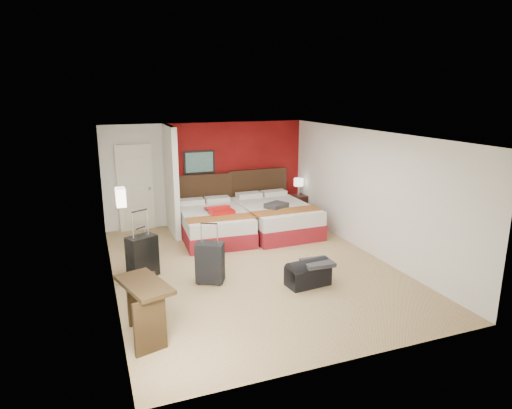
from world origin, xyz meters
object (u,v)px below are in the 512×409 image
table_lamp (299,187)px  duffel_bag (308,275)px  desk (146,310)px  bed_right (275,218)px  suitcase_navy (143,259)px  suitcase_black (143,258)px  bed_left (214,224)px  red_suitcase_open (219,210)px  nightstand (298,206)px  suitcase_charcoal (210,264)px

table_lamp → duffel_bag: table_lamp is taller
table_lamp → desk: size_ratio=0.47×
bed_right → suitcase_navy: 3.53m
suitcase_black → suitcase_navy: suitcase_black is taller
bed_left → desk: size_ratio=2.18×
bed_left → red_suitcase_open: (0.10, -0.10, 0.36)m
bed_right → suitcase_black: size_ratio=2.94×
nightstand → desk: (-4.49, -4.56, 0.09)m
duffel_bag → desk: (-2.80, -0.71, 0.21)m
suitcase_navy → desk: desk is taller
table_lamp → desk: (-4.49, -4.56, -0.43)m
table_lamp → suitcase_navy: 4.87m
duffel_bag → suitcase_charcoal: bearing=150.4°
duffel_bag → nightstand: bearing=60.8°
nightstand → suitcase_black: (-4.29, -2.53, 0.07)m
nightstand → bed_left: bearing=-168.3°
bed_right → desk: (-3.46, -3.69, 0.07)m
table_lamp → suitcase_black: (-4.29, -2.53, -0.46)m
nightstand → suitcase_black: bearing=-155.8°
bed_left → desk: desk is taller
bed_left → desk: (-1.99, -3.75, 0.09)m
bed_left → duffel_bag: bearing=-71.7°
desk → bed_right: bearing=30.4°
bed_right → red_suitcase_open: (-1.37, -0.05, 0.34)m
suitcase_navy → table_lamp: bearing=-10.1°
suitcase_charcoal → suitcase_navy: size_ratio=1.39×
red_suitcase_open → suitcase_navy: (-1.87, -1.35, -0.42)m
duffel_bag → desk: size_ratio=0.77×
bed_right → desk: size_ratio=2.31×
bed_right → table_lamp: 1.44m
red_suitcase_open → bed_left: bearing=132.6°
bed_left → red_suitcase_open: bearing=-41.6°
nightstand → duffel_bag: nightstand is taller
table_lamp → suitcase_navy: table_lamp is taller
red_suitcase_open → table_lamp: 2.58m
suitcase_charcoal → duffel_bag: bearing=3.6°
bed_left → table_lamp: bearing=21.4°
red_suitcase_open → suitcase_black: suitcase_black is taller
bed_left → nightstand: size_ratio=3.41×
bed_right → suitcase_navy: bearing=-158.4°
bed_left → nightstand: 2.63m
red_suitcase_open → suitcase_navy: bearing=-146.4°
suitcase_charcoal → suitcase_navy: (-1.04, 0.90, -0.10)m
suitcase_black → duffel_bag: bearing=-52.6°
red_suitcase_open → desk: bearing=-122.2°
suitcase_black → duffel_bag: size_ratio=1.02×
red_suitcase_open → duffel_bag: (0.71, -2.94, -0.48)m
bed_left → suitcase_navy: bearing=-137.2°
bed_right → nightstand: size_ratio=3.62×
suitcase_navy → suitcase_charcoal: bearing=-79.1°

